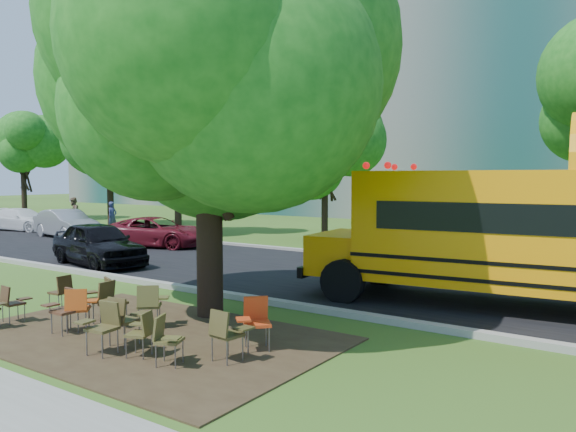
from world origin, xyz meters
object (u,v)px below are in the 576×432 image
Objects in this scene: chair_3 at (66,306)px; chair_6 at (142,329)px; chair_9 at (102,295)px; black_car at (98,244)px; chair_11 at (150,302)px; chair_13 at (226,330)px; chair_1 at (11,300)px; chair_10 at (110,299)px; chair_2 at (79,305)px; chair_5 at (103,323)px; main_tree at (208,75)px; chair_4 at (123,316)px; pedestrian_b at (73,213)px; chair_7 at (166,336)px; bg_car_silver at (66,224)px; bg_car_white at (22,220)px; bg_car_red at (156,232)px; pedestrian_a at (112,217)px; chair_8 at (62,289)px; chair_12 at (255,318)px.

chair_3 is 2.32m from chair_6.
chair_9 is 7.79m from black_car.
chair_11 reaches higher than chair_13.
chair_10 reaches higher than chair_1.
chair_5 reaches higher than chair_2.
main_tree is 11.00× the size of chair_1.
chair_4 is 1.56m from chair_10.
chair_5 is 2.29m from chair_9.
pedestrian_b is (-21.08, 13.46, 0.34)m from chair_4.
chair_3 is at bearing -118.57° from chair_7.
chair_5 reaches higher than chair_13.
bg_car_silver is (-14.92, 9.15, 0.13)m from chair_9.
pedestrian_b reaches higher than chair_4.
chair_5 is at bearing -151.63° from chair_13.
chair_2 is (1.73, 0.36, 0.06)m from chair_1.
chair_13 is (3.66, 0.43, 0.01)m from chair_3.
bg_car_white is at bearing 148.37° from chair_4.
chair_6 is 0.17× the size of bg_car_red.
chair_9 is 20.20m from pedestrian_a.
chair_10 reaches higher than chair_6.
main_tree is at bearing -123.44° from bg_car_white.
pedestrian_a reaches higher than black_car.
chair_9 is 0.56× the size of pedestrian_a.
chair_8 is at bearing 157.76° from chair_4.
pedestrian_a is (-9.51, 7.99, 0.07)m from black_car.
pedestrian_a reaches higher than chair_3.
chair_11 is at bearing 31.16° from chair_1.
chair_12 is 0.56× the size of pedestrian_a.
chair_2 is 0.97× the size of chair_10.
chair_11 is 18.53m from bg_car_silver.
bg_car_red is (-12.31, 8.88, 0.08)m from chair_12.
chair_3 is at bearing -22.96° from chair_10.
chair_7 reaches higher than chair_6.
chair_8 is (-0.14, 1.25, 0.01)m from chair_1.
chair_9 is at bearing -112.96° from chair_10.
bg_car_silver is 5.54m from pedestrian_b.
chair_6 is 0.85× the size of chair_9.
chair_10 reaches higher than chair_5.
chair_9 is at bearing -114.03° from black_car.
chair_13 is at bearing -55.86° from chair_11.
chair_9 is at bearing 22.27° from pedestrian_b.
chair_11 reaches higher than chair_3.
pedestrian_a is (-16.23, 12.72, 0.26)m from chair_10.
chair_1 is 3.25m from chair_5.
bg_car_red is 8.04m from pedestrian_a.
chair_3 is 23.70m from pedestrian_b.
main_tree is at bearing -110.63° from chair_9.
chair_10 is at bearing 157.78° from chair_11.
main_tree is 5.66m from chair_7.
main_tree is at bearing 48.37° from chair_1.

